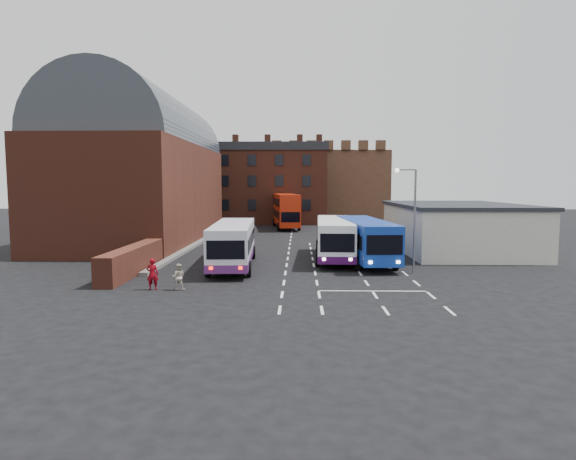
{
  "coord_description": "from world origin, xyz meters",
  "views": [
    {
      "loc": [
        0.91,
        -29.48,
        5.89
      ],
      "look_at": [
        0.0,
        10.0,
        2.2
      ],
      "focal_mm": 30.0,
      "sensor_mm": 36.0,
      "label": 1
    }
  ],
  "objects_px": {
    "bus_blue": "(365,237)",
    "bus_white_inbound": "(334,236)",
    "pedestrian_red": "(152,274)",
    "bus_red_double": "(286,210)",
    "street_lamp": "(411,210)",
    "bus_white_outbound": "(233,241)",
    "pedestrian_beige": "(178,277)"
  },
  "relations": [
    {
      "from": "bus_white_inbound",
      "to": "pedestrian_beige",
      "type": "xyz_separation_m",
      "value": [
        -9.6,
        -11.54,
        -1.12
      ]
    },
    {
      "from": "bus_white_outbound",
      "to": "pedestrian_red",
      "type": "relative_size",
      "value": 6.51
    },
    {
      "from": "bus_white_inbound",
      "to": "bus_red_double",
      "type": "distance_m",
      "value": 27.77
    },
    {
      "from": "bus_blue",
      "to": "bus_white_inbound",
      "type": "bearing_deg",
      "value": -32.1
    },
    {
      "from": "bus_white_inbound",
      "to": "pedestrian_red",
      "type": "height_order",
      "value": "bus_white_inbound"
    },
    {
      "from": "pedestrian_red",
      "to": "street_lamp",
      "type": "bearing_deg",
      "value": -168.5
    },
    {
      "from": "bus_blue",
      "to": "pedestrian_red",
      "type": "bearing_deg",
      "value": 33.38
    },
    {
      "from": "bus_red_double",
      "to": "street_lamp",
      "type": "xyz_separation_m",
      "value": [
        9.24,
        -33.35,
        1.75
      ]
    },
    {
      "from": "bus_white_inbound",
      "to": "pedestrian_beige",
      "type": "relative_size",
      "value": 7.81
    },
    {
      "from": "bus_blue",
      "to": "bus_red_double",
      "type": "distance_m",
      "value": 29.4
    },
    {
      "from": "bus_blue",
      "to": "bus_red_double",
      "type": "height_order",
      "value": "bus_red_double"
    },
    {
      "from": "bus_white_inbound",
      "to": "bus_blue",
      "type": "height_order",
      "value": "bus_blue"
    },
    {
      "from": "bus_white_inbound",
      "to": "bus_blue",
      "type": "xyz_separation_m",
      "value": [
        2.27,
        -1.19,
        0.03
      ]
    },
    {
      "from": "bus_white_inbound",
      "to": "pedestrian_red",
      "type": "bearing_deg",
      "value": 48.39
    },
    {
      "from": "bus_white_outbound",
      "to": "bus_red_double",
      "type": "bearing_deg",
      "value": 81.24
    },
    {
      "from": "bus_white_inbound",
      "to": "pedestrian_red",
      "type": "xyz_separation_m",
      "value": [
        -11.07,
        -11.53,
        -0.97
      ]
    },
    {
      "from": "bus_white_outbound",
      "to": "street_lamp",
      "type": "bearing_deg",
      "value": -14.11
    },
    {
      "from": "street_lamp",
      "to": "pedestrian_beige",
      "type": "xyz_separation_m",
      "value": [
        -14.24,
        -5.57,
        -3.49
      ]
    },
    {
      "from": "bus_red_double",
      "to": "street_lamp",
      "type": "height_order",
      "value": "street_lamp"
    },
    {
      "from": "bus_white_inbound",
      "to": "bus_red_double",
      "type": "bearing_deg",
      "value": -78.23
    },
    {
      "from": "street_lamp",
      "to": "pedestrian_red",
      "type": "relative_size",
      "value": 3.91
    },
    {
      "from": "bus_blue",
      "to": "pedestrian_red",
      "type": "height_order",
      "value": "bus_blue"
    },
    {
      "from": "bus_blue",
      "to": "street_lamp",
      "type": "xyz_separation_m",
      "value": [
        2.36,
        -4.77,
        2.34
      ]
    },
    {
      "from": "bus_white_outbound",
      "to": "bus_blue",
      "type": "height_order",
      "value": "bus_blue"
    },
    {
      "from": "bus_white_outbound",
      "to": "street_lamp",
      "type": "height_order",
      "value": "street_lamp"
    },
    {
      "from": "bus_white_inbound",
      "to": "street_lamp",
      "type": "bearing_deg",
      "value": 130.05
    },
    {
      "from": "bus_white_outbound",
      "to": "bus_blue",
      "type": "relative_size",
      "value": 0.97
    },
    {
      "from": "pedestrian_red",
      "to": "pedestrian_beige",
      "type": "xyz_separation_m",
      "value": [
        1.47,
        -0.01,
        -0.15
      ]
    },
    {
      "from": "bus_white_outbound",
      "to": "pedestrian_red",
      "type": "xyz_separation_m",
      "value": [
        -3.49,
        -7.9,
        -0.96
      ]
    },
    {
      "from": "pedestrian_red",
      "to": "pedestrian_beige",
      "type": "bearing_deg",
      "value": 171.72
    },
    {
      "from": "bus_blue",
      "to": "bus_red_double",
      "type": "xyz_separation_m",
      "value": [
        -6.88,
        28.58,
        0.59
      ]
    },
    {
      "from": "bus_white_inbound",
      "to": "bus_white_outbound",
      "type": "bearing_deg",
      "value": 27.79
    }
  ]
}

